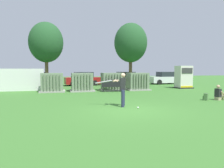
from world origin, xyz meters
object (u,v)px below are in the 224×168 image
(batter, at_px, (122,88))
(parked_car_right_of_center, at_px, (125,78))
(seated_spectator, at_px, (219,94))
(transformer_west, at_px, (52,83))
(park_bench, at_px, (112,86))
(sports_ball, at_px, (138,108))
(generator_enclosure, at_px, (183,77))
(parked_car_left_of_center, at_px, (83,79))
(transformer_mid_east, at_px, (112,82))
(transformer_east, at_px, (137,82))
(parked_car_rightmost, at_px, (165,78))
(backpack, at_px, (206,97))
(parked_car_leftmost, at_px, (34,80))
(transformer_mid_west, at_px, (82,82))

(batter, distance_m, parked_car_right_of_center, 16.12)
(batter, relative_size, seated_spectator, 1.81)
(transformer_west, bearing_deg, park_bench, -13.39)
(transformer_west, height_order, sports_ball, transformer_west)
(generator_enclosure, height_order, parked_car_right_of_center, generator_enclosure)
(parked_car_left_of_center, bearing_deg, transformer_mid_east, -74.27)
(transformer_east, xyz_separation_m, parked_car_left_of_center, (-4.36, 7.06, -0.04))
(transformer_mid_east, distance_m, parked_car_rightmost, 11.13)
(batter, bearing_deg, parked_car_rightmost, 54.42)
(seated_spectator, xyz_separation_m, backpack, (-0.91, 0.10, -0.16))
(parked_car_rightmost, bearing_deg, batter, -125.58)
(sports_ball, height_order, parked_car_left_of_center, parked_car_left_of_center)
(batter, relative_size, parked_car_left_of_center, 0.40)
(park_bench, height_order, parked_car_left_of_center, parked_car_left_of_center)
(sports_ball, relative_size, parked_car_rightmost, 0.02)
(parked_car_leftmost, xyz_separation_m, parked_car_right_of_center, (11.10, 0.61, 0.00))
(batter, bearing_deg, seated_spectator, 5.48)
(transformer_east, height_order, batter, batter)
(transformer_mid_west, height_order, parked_car_left_of_center, same)
(parked_car_right_of_center, relative_size, parked_car_rightmost, 1.00)
(park_bench, bearing_deg, parked_car_right_of_center, 65.36)
(transformer_east, distance_m, parked_car_right_of_center, 7.61)
(park_bench, xyz_separation_m, parked_car_rightmost, (9.22, 7.70, 0.22))
(parked_car_leftmost, distance_m, parked_car_right_of_center, 11.11)
(parked_car_left_of_center, bearing_deg, batter, -88.11)
(transformer_mid_east, relative_size, generator_enclosure, 0.91)
(parked_car_leftmost, bearing_deg, generator_enclosure, -22.36)
(parked_car_left_of_center, bearing_deg, transformer_mid_west, -96.52)
(backpack, distance_m, parked_car_rightmost, 14.63)
(backpack, bearing_deg, generator_enclosure, 65.73)
(transformer_east, relative_size, batter, 1.21)
(park_bench, relative_size, parked_car_leftmost, 0.42)
(transformer_west, bearing_deg, sports_ball, -63.70)
(park_bench, relative_size, batter, 1.06)
(transformer_mid_west, bearing_deg, backpack, -46.01)
(transformer_mid_west, xyz_separation_m, batter, (1.28, -7.96, 0.19))
(seated_spectator, xyz_separation_m, parked_car_right_of_center, (-1.53, 14.66, 0.38))
(transformer_mid_west, distance_m, parked_car_left_of_center, 6.93)
(parked_car_leftmost, bearing_deg, transformer_mid_west, -54.80)
(transformer_west, height_order, park_bench, transformer_west)
(generator_enclosure, relative_size, parked_car_right_of_center, 0.54)
(park_bench, height_order, batter, batter)
(generator_enclosure, distance_m, parked_car_leftmost, 16.43)
(transformer_west, height_order, generator_enclosure, generator_enclosure)
(seated_spectator, xyz_separation_m, parked_car_rightmost, (3.82, 13.93, 0.38))
(transformer_west, bearing_deg, parked_car_rightmost, 24.56)
(transformer_mid_east, distance_m, transformer_east, 2.44)
(transformer_west, relative_size, park_bench, 1.14)
(parked_car_right_of_center, bearing_deg, batter, -108.33)
(transformer_mid_east, bearing_deg, transformer_east, -4.99)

